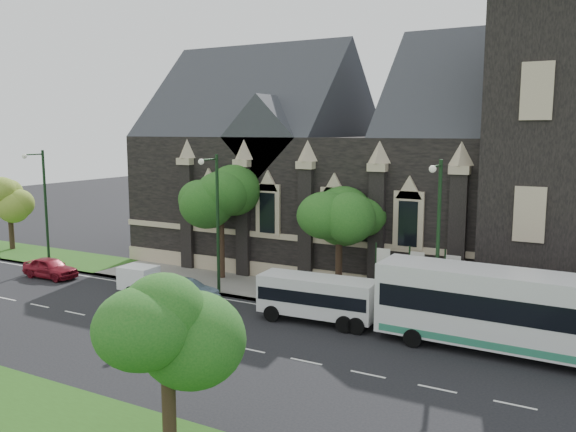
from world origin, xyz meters
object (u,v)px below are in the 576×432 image
Objects in this scene: shuttle_bus at (318,296)px; sedan at (187,291)px; banner_flag_left at (380,270)px; box_trailer at (139,278)px; tour_coach at (522,312)px; banner_flag_right at (450,279)px; street_lamp_far at (43,202)px; tree_park_east at (175,323)px; tree_walk_far at (12,198)px; street_lamp_mid at (216,216)px; car_far_red at (50,268)px; tree_walk_right at (344,206)px; tree_walk_left at (225,199)px; street_lamp_near at (437,235)px; banner_flag_center at (414,274)px.

shuttle_bus is 1.66× the size of sedan.
banner_flag_left is 15.61m from box_trailer.
banner_flag_left is at bearing 157.58° from tour_coach.
banner_flag_right is at bearing 8.87° from box_trailer.
street_lamp_far reaches higher than sedan.
banner_flag_right is (4.00, 0.00, 0.00)m from banner_flag_left.
tree_walk_far is (-34.00, 19.50, 0.00)m from tree_park_east.
car_far_red is (-13.04, -2.11, -4.38)m from street_lamp_mid.
shuttle_bus reaches higher than box_trailer.
tree_park_east is at bearing -81.58° from tree_walk_right.
tree_park_east is at bearing -59.13° from tree_walk_left.
banner_flag_left is 0.93× the size of car_far_red.
car_far_red is (-27.04, -2.11, -4.38)m from street_lamp_near.
street_lamp_near reaches higher than banner_flag_left.
sedan is at bearing -177.72° from tour_coach.
banner_flag_right is at bearing -1.77° from tree_walk_far.
tree_walk_right reaches higher than tour_coach.
tree_walk_far is at bearing 175.34° from street_lamp_near.
shuttle_bus is (-10.49, -0.08, -0.67)m from tour_coach.
tree_walk_right is 0.87× the size of street_lamp_near.
tree_walk_right reaches higher than shuttle_bus.
tour_coach is (8.32, 14.73, -2.48)m from tree_park_east.
street_lamp_near reaches higher than box_trailer.
banner_flag_right reaches higher than shuttle_bus.
tree_walk_right is 1.02× the size of tree_walk_left.
street_lamp_mid is at bearing -63.53° from tree_walk_left.
sedan is (3.96, -0.03, -0.33)m from box_trailer.
car_far_red is (-8.28, -0.10, -0.26)m from box_trailer.
tree_walk_far is at bearing 63.78° from car_far_red.
shuttle_bus is 1.53× the size of car_far_red.
banner_flag_center is 1.21× the size of box_trailer.
banner_flag_center is at bearing -1.86° from tree_walk_far.
banner_flag_left is at bearing 4.15° from street_lamp_far.
tree_walk_left is at bearing 59.48° from box_trailer.
tree_walk_left is 1.77× the size of car_far_red.
banner_flag_center is 25.69m from car_far_red.
banner_flag_right is (2.00, 0.00, 0.00)m from banner_flag_center.
banner_flag_center is 5.71m from shuttle_bus.
banner_flag_right is at bearing 7.60° from street_lamp_mid.
tree_walk_far reaches higher than shuttle_bus.
tree_walk_right is at bearing 156.05° from tour_coach.
tree_walk_right reaches higher than banner_flag_center.
tree_walk_right is (-2.96, 20.04, 1.20)m from tree_park_east.
street_lamp_mid reaches higher than tree_walk_left.
banner_flag_right is at bearing -13.60° from tree_walk_right.
street_lamp_far is (-14.20, -3.61, -0.62)m from tree_walk_left.
tour_coach is at bearing -2.80° from street_lamp_far.
banner_flag_center is 0.60× the size of shuttle_bus.
banner_flag_center is (2.11, 18.32, -2.24)m from tree_park_east.
street_lamp_mid is (23.82, -3.08, 0.49)m from tree_walk_far.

